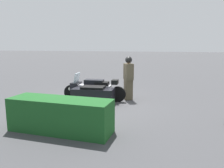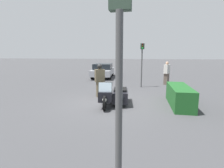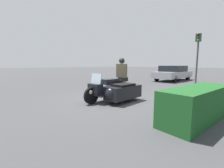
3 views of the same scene
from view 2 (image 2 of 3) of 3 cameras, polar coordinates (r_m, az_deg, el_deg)
The scene contains 8 objects.
ground_plane at distance 8.56m, azimuth -0.39°, elevation -6.18°, with size 160.00×160.00×0.00m, color #424244.
police_motorcycle at distance 8.23m, azimuth 0.76°, elevation -3.51°, with size 2.63×1.35×1.15m.
officer_rider at distance 9.57m, azimuth -4.02°, elevation 1.43°, with size 0.52×0.58×1.83m.
hedge_bush_curbside at distance 8.64m, azimuth 21.18°, elevation -3.63°, with size 2.76×0.85×0.89m, color #1E5623.
traffic_light_near at distance 2.15m, azimuth 2.47°, elevation 4.50°, with size 0.23×0.26×3.24m.
traffic_light_far at distance 12.54m, azimuth 9.76°, elevation 8.24°, with size 0.22×0.28×3.08m.
parked_car_background at distance 17.89m, azimuth -2.96°, elevation 4.53°, with size 4.93×2.27×1.40m.
pedestrian_bystander at distance 14.20m, azimuth 17.42°, elevation 3.42°, with size 0.59×0.52×1.79m.
Camera 2 is at (8.09, 1.50, 2.34)m, focal length 28.00 mm.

